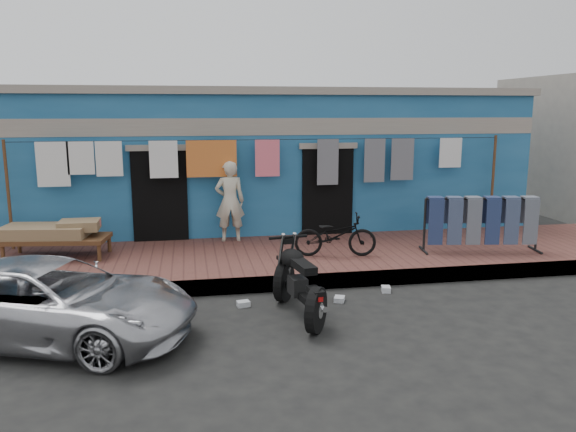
# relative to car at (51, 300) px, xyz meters

# --- Properties ---
(ground) EXTENTS (80.00, 80.00, 0.00)m
(ground) POSITION_rel_car_xyz_m (3.39, -0.14, -0.53)
(ground) COLOR black
(ground) RESTS_ON ground
(sidewalk) EXTENTS (28.00, 3.00, 0.25)m
(sidewalk) POSITION_rel_car_xyz_m (3.39, 2.86, -0.40)
(sidewalk) COLOR brown
(sidewalk) RESTS_ON ground
(curb) EXTENTS (28.00, 0.10, 0.25)m
(curb) POSITION_rel_car_xyz_m (3.39, 1.41, -0.40)
(curb) COLOR gray
(curb) RESTS_ON ground
(building) EXTENTS (12.20, 5.20, 3.36)m
(building) POSITION_rel_car_xyz_m (3.39, 6.85, 1.16)
(building) COLOR #1D5584
(building) RESTS_ON ground
(clothesline) EXTENTS (10.06, 0.06, 2.10)m
(clothesline) POSITION_rel_car_xyz_m (2.99, 4.11, 1.29)
(clothesline) COLOR brown
(clothesline) RESTS_ON sidewalk
(car) EXTENTS (4.12, 2.88, 1.06)m
(car) POSITION_rel_car_xyz_m (0.00, 0.00, 0.00)
(car) COLOR silver
(car) RESTS_ON ground
(seated_person) EXTENTS (0.59, 0.40, 1.64)m
(seated_person) POSITION_rel_car_xyz_m (2.58, 4.06, 0.54)
(seated_person) COLOR beige
(seated_person) RESTS_ON sidewalk
(bicycle) EXTENTS (1.55, 0.77, 0.96)m
(bicycle) POSITION_rel_car_xyz_m (4.38, 2.50, 0.20)
(bicycle) COLOR black
(bicycle) RESTS_ON sidewalk
(motorcycle) EXTENTS (1.09, 1.83, 1.07)m
(motorcycle) POSITION_rel_car_xyz_m (3.26, 0.28, 0.01)
(motorcycle) COLOR black
(motorcycle) RESTS_ON ground
(charpoy) EXTENTS (2.12, 1.39, 0.64)m
(charpoy) POSITION_rel_car_xyz_m (-0.62, 3.32, 0.04)
(charpoy) COLOR brown
(charpoy) RESTS_ON sidewalk
(jeans_rack) EXTENTS (2.39, 1.15, 1.08)m
(jeans_rack) POSITION_rel_car_xyz_m (7.18, 2.36, 0.26)
(jeans_rack) COLOR black
(jeans_rack) RESTS_ON sidewalk
(litter_a) EXTENTS (0.21, 0.17, 0.08)m
(litter_a) POSITION_rel_car_xyz_m (2.52, 0.79, -0.49)
(litter_a) COLOR silver
(litter_a) RESTS_ON ground
(litter_b) EXTENTS (0.17, 0.21, 0.09)m
(litter_b) POSITION_rel_car_xyz_m (4.85, 1.06, -0.48)
(litter_b) COLOR silver
(litter_b) RESTS_ON ground
(litter_c) EXTENTS (0.21, 0.23, 0.07)m
(litter_c) POSITION_rel_car_xyz_m (3.99, 0.75, -0.49)
(litter_c) COLOR silver
(litter_c) RESTS_ON ground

